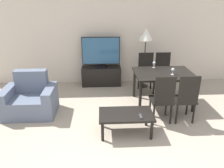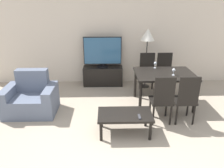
{
  "view_description": "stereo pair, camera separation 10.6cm",
  "coord_description": "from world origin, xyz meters",
  "px_view_note": "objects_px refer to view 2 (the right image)",
  "views": [
    {
      "loc": [
        -0.19,
        -2.13,
        2.24
      ],
      "look_at": [
        0.02,
        1.84,
        0.65
      ],
      "focal_mm": 35.0,
      "sensor_mm": 36.0,
      "label": 1
    },
    {
      "loc": [
        -0.08,
        -2.13,
        2.24
      ],
      "look_at": [
        0.02,
        1.84,
        0.65
      ],
      "focal_mm": 35.0,
      "sensor_mm": 36.0,
      "label": 2
    }
  ],
  "objects_px": {
    "dining_chair_far_left": "(147,71)",
    "wine_glass_left": "(174,71)",
    "dining_chair_near": "(162,98)",
    "dining_chair_near_right": "(186,98)",
    "tv_stand": "(103,76)",
    "dining_table": "(164,77)",
    "dining_chair_far": "(165,71)",
    "remote_primary": "(139,117)",
    "armchair": "(31,99)",
    "coffee_table": "(125,116)",
    "floor_lamp": "(148,37)",
    "wine_glass_center": "(155,64)",
    "tv": "(103,52)"
  },
  "relations": [
    {
      "from": "dining_chair_far_left",
      "to": "remote_primary",
      "type": "height_order",
      "value": "dining_chair_far_left"
    },
    {
      "from": "tv",
      "to": "coffee_table",
      "type": "height_order",
      "value": "tv"
    },
    {
      "from": "dining_table",
      "to": "dining_chair_near",
      "type": "relative_size",
      "value": 1.29
    },
    {
      "from": "tv",
      "to": "wine_glass_left",
      "type": "height_order",
      "value": "tv"
    },
    {
      "from": "tv_stand",
      "to": "wine_glass_left",
      "type": "relative_size",
      "value": 7.11
    },
    {
      "from": "dining_chair_far_left",
      "to": "wine_glass_left",
      "type": "bearing_deg",
      "value": -68.7
    },
    {
      "from": "dining_chair_far_left",
      "to": "floor_lamp",
      "type": "distance_m",
      "value": 0.84
    },
    {
      "from": "dining_chair_near",
      "to": "wine_glass_left",
      "type": "xyz_separation_m",
      "value": [
        0.36,
        0.63,
        0.32
      ]
    },
    {
      "from": "armchair",
      "to": "dining_chair_near_right",
      "type": "xyz_separation_m",
      "value": [
        3.0,
        -0.51,
        0.23
      ]
    },
    {
      "from": "coffee_table",
      "to": "dining_chair_near",
      "type": "distance_m",
      "value": 0.8
    },
    {
      "from": "dining_chair_near",
      "to": "wine_glass_left",
      "type": "distance_m",
      "value": 0.79
    },
    {
      "from": "dining_table",
      "to": "remote_primary",
      "type": "bearing_deg",
      "value": -119.71
    },
    {
      "from": "dining_chair_near",
      "to": "dining_chair_near_right",
      "type": "xyz_separation_m",
      "value": [
        0.43,
        0.0,
        0.0
      ]
    },
    {
      "from": "dining_chair_far",
      "to": "remote_primary",
      "type": "distance_m",
      "value": 2.21
    },
    {
      "from": "tv_stand",
      "to": "tv",
      "type": "distance_m",
      "value": 0.65
    },
    {
      "from": "floor_lamp",
      "to": "dining_chair_far_left",
      "type": "bearing_deg",
      "value": -90.12
    },
    {
      "from": "remote_primary",
      "to": "dining_chair_far_left",
      "type": "bearing_deg",
      "value": 76.47
    },
    {
      "from": "dining_chair_far_left",
      "to": "remote_primary",
      "type": "xyz_separation_m",
      "value": [
        -0.48,
        -2.0,
        -0.13
      ]
    },
    {
      "from": "wine_glass_center",
      "to": "dining_chair_near",
      "type": "bearing_deg",
      "value": -94.23
    },
    {
      "from": "armchair",
      "to": "dining_chair_near_right",
      "type": "height_order",
      "value": "dining_chair_near_right"
    },
    {
      "from": "armchair",
      "to": "remote_primary",
      "type": "distance_m",
      "value": 2.3
    },
    {
      "from": "tv_stand",
      "to": "coffee_table",
      "type": "relative_size",
      "value": 1.12
    },
    {
      "from": "armchair",
      "to": "remote_primary",
      "type": "relative_size",
      "value": 6.72
    },
    {
      "from": "dining_table",
      "to": "wine_glass_center",
      "type": "height_order",
      "value": "wine_glass_center"
    },
    {
      "from": "armchair",
      "to": "tv",
      "type": "xyz_separation_m",
      "value": [
        1.45,
        1.49,
        0.61
      ]
    },
    {
      "from": "dining_chair_far",
      "to": "floor_lamp",
      "type": "height_order",
      "value": "floor_lamp"
    },
    {
      "from": "tv_stand",
      "to": "dining_table",
      "type": "distance_m",
      "value": 1.85
    },
    {
      "from": "dining_chair_near_right",
      "to": "floor_lamp",
      "type": "relative_size",
      "value": 0.63
    },
    {
      "from": "armchair",
      "to": "coffee_table",
      "type": "height_order",
      "value": "armchair"
    },
    {
      "from": "tv_stand",
      "to": "dining_chair_near",
      "type": "distance_m",
      "value": 2.3
    },
    {
      "from": "dining_table",
      "to": "dining_chair_near_right",
      "type": "relative_size",
      "value": 1.29
    },
    {
      "from": "dining_table",
      "to": "remote_primary",
      "type": "relative_size",
      "value": 8.26
    },
    {
      "from": "remote_primary",
      "to": "wine_glass_left",
      "type": "bearing_deg",
      "value": 52.09
    },
    {
      "from": "wine_glass_left",
      "to": "dining_chair_far_left",
      "type": "bearing_deg",
      "value": 111.3
    },
    {
      "from": "tv",
      "to": "dining_table",
      "type": "xyz_separation_m",
      "value": [
        1.34,
        -1.22,
        -0.25
      ]
    },
    {
      "from": "dining_chair_far_left",
      "to": "wine_glass_left",
      "type": "distance_m",
      "value": 1.04
    },
    {
      "from": "wine_glass_center",
      "to": "wine_glass_left",
      "type": "bearing_deg",
      "value": -61.11
    },
    {
      "from": "dining_chair_near_right",
      "to": "remote_primary",
      "type": "bearing_deg",
      "value": -153.99
    },
    {
      "from": "remote_primary",
      "to": "wine_glass_center",
      "type": "distance_m",
      "value": 1.74
    },
    {
      "from": "dining_chair_far",
      "to": "remote_primary",
      "type": "height_order",
      "value": "dining_chair_far"
    },
    {
      "from": "tv",
      "to": "dining_table",
      "type": "distance_m",
      "value": 1.82
    },
    {
      "from": "floor_lamp",
      "to": "remote_primary",
      "type": "distance_m",
      "value": 2.49
    },
    {
      "from": "dining_table",
      "to": "floor_lamp",
      "type": "distance_m",
      "value": 1.25
    },
    {
      "from": "dining_chair_far",
      "to": "dining_chair_near_right",
      "type": "relative_size",
      "value": 1.0
    },
    {
      "from": "dining_chair_near",
      "to": "dining_chair_near_right",
      "type": "bearing_deg",
      "value": 0.0
    },
    {
      "from": "remote_primary",
      "to": "wine_glass_center",
      "type": "xyz_separation_m",
      "value": [
        0.57,
        1.58,
        0.44
      ]
    },
    {
      "from": "dining_chair_near",
      "to": "dining_chair_far",
      "type": "height_order",
      "value": "same"
    },
    {
      "from": "dining_table",
      "to": "dining_chair_near_right",
      "type": "bearing_deg",
      "value": -74.43
    },
    {
      "from": "dining_table",
      "to": "dining_chair_far",
      "type": "xyz_separation_m",
      "value": [
        0.22,
        0.78,
        -0.13
      ]
    },
    {
      "from": "remote_primary",
      "to": "coffee_table",
      "type": "bearing_deg",
      "value": 150.56
    }
  ]
}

